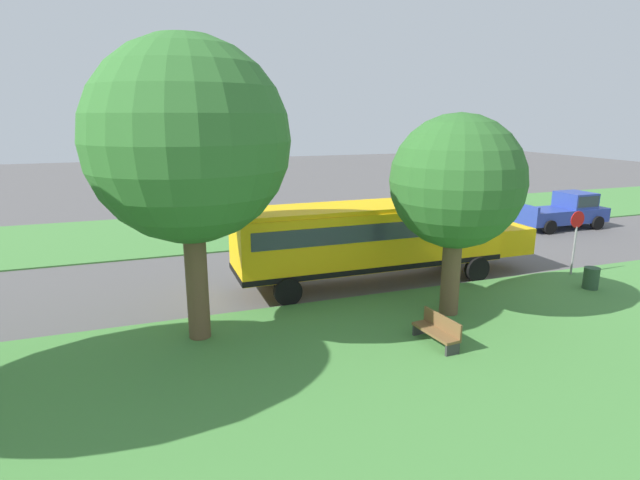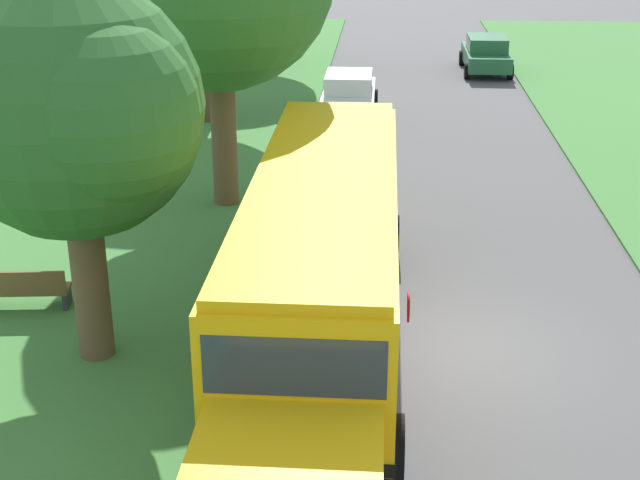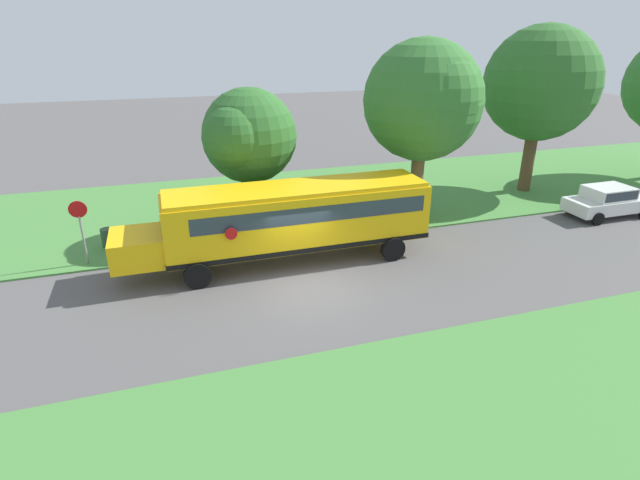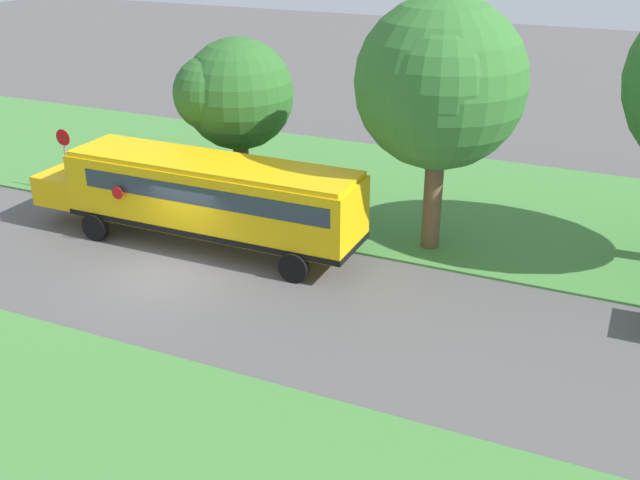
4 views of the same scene
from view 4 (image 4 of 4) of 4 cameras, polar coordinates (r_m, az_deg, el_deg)
ground_plane at (r=24.88m, az=-11.66°, el=-2.59°), size 120.00×120.00×0.00m
grass_verge at (r=32.75m, az=-1.62°, el=4.69°), size 12.00×80.00×0.08m
school_bus at (r=25.99m, az=-8.72°, el=3.48°), size 2.85×12.42×3.16m
oak_tree_beside_bus at (r=28.78m, az=-6.71°, el=10.94°), size 4.30×4.23×6.57m
oak_tree_roadside_mid at (r=24.44m, az=9.16°, el=11.73°), size 5.59×5.57×8.58m
stop_sign at (r=32.32m, az=-18.84°, el=6.27°), size 0.08×0.68×2.74m
park_bench at (r=30.84m, az=-1.51°, el=4.28°), size 1.65×0.67×0.92m
trash_bin at (r=33.39m, az=-15.84°, el=4.89°), size 0.56×0.56×0.90m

